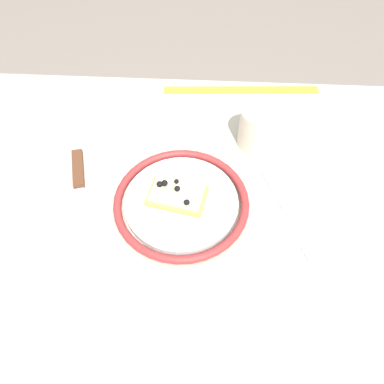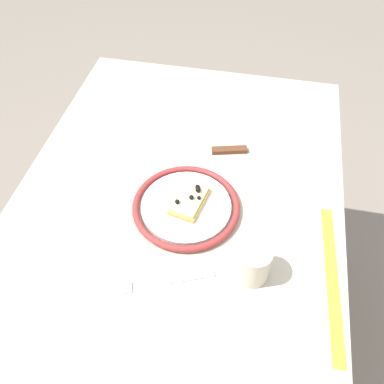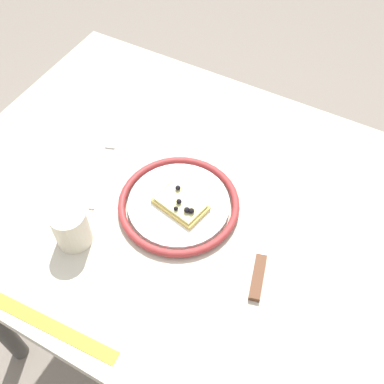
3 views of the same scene
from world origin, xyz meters
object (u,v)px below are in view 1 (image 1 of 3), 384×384
object	(u,v)px
measuring_tape	(241,90)
pizza_slice_near	(177,195)
knife	(79,182)
dining_table	(169,245)
fork	(287,212)
cup	(256,128)
plate	(181,202)

from	to	relation	value
measuring_tape	pizza_slice_near	bearing A→B (deg)	65.57
pizza_slice_near	knife	bearing A→B (deg)	-9.71
dining_table	fork	world-z (taller)	fork
dining_table	fork	xyz separation A→B (m)	(-0.21, -0.02, 0.11)
dining_table	cup	world-z (taller)	cup
knife	measuring_tape	xyz separation A→B (m)	(-0.31, -0.28, -0.00)
pizza_slice_near	cup	world-z (taller)	cup
pizza_slice_near	measuring_tape	bearing A→B (deg)	-111.22
pizza_slice_near	measuring_tape	distance (m)	0.34
dining_table	pizza_slice_near	bearing A→B (deg)	-117.17
pizza_slice_near	fork	bearing A→B (deg)	176.46
dining_table	plate	bearing A→B (deg)	-133.13
knife	fork	xyz separation A→B (m)	(-0.38, 0.04, -0.00)
cup	measuring_tape	world-z (taller)	cup
fork	plate	bearing A→B (deg)	-1.81
pizza_slice_near	measuring_tape	xyz separation A→B (m)	(-0.12, -0.32, -0.02)
dining_table	measuring_tape	size ratio (longest dim) A/B	3.02
fork	measuring_tape	bearing A→B (deg)	-77.14
dining_table	cup	xyz separation A→B (m)	(-0.16, -0.19, 0.15)
plate	knife	size ratio (longest dim) A/B	1.03
pizza_slice_near	fork	xyz separation A→B (m)	(-0.20, 0.01, -0.02)
fork	measuring_tape	distance (m)	0.34
plate	knife	distance (m)	0.20
knife	measuring_tape	size ratio (longest dim) A/B	0.68
cup	fork	bearing A→B (deg)	107.66
measuring_tape	fork	bearing A→B (deg)	99.66
plate	pizza_slice_near	bearing A→B (deg)	-37.09
plate	pizza_slice_near	size ratio (longest dim) A/B	2.15
dining_table	cup	distance (m)	0.29
dining_table	measuring_tape	world-z (taller)	measuring_tape
cup	measuring_tape	distance (m)	0.17
fork	cup	xyz separation A→B (m)	(0.05, -0.17, 0.04)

